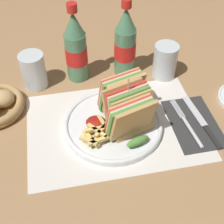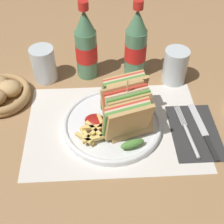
{
  "view_description": "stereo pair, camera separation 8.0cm",
  "coord_description": "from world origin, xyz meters",
  "px_view_note": "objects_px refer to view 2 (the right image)",
  "views": [
    {
      "loc": [
        -0.14,
        -0.53,
        0.61
      ],
      "look_at": [
        -0.03,
        0.02,
        0.04
      ],
      "focal_mm": 50.0,
      "sensor_mm": 36.0,
      "label": 1
    },
    {
      "loc": [
        -0.06,
        -0.54,
        0.61
      ],
      "look_at": [
        -0.03,
        0.02,
        0.04
      ],
      "focal_mm": 50.0,
      "sensor_mm": 36.0,
      "label": 2
    }
  ],
  "objects_px": {
    "fork": "(189,135)",
    "coke_bottle_far": "(136,45)",
    "club_sandwich": "(126,108)",
    "coke_bottle_near": "(86,46)",
    "glass_near": "(175,66)",
    "knife": "(203,131)",
    "bread_basket": "(1,93)",
    "plate_main": "(112,126)",
    "glass_far": "(44,66)"
  },
  "relations": [
    {
      "from": "fork",
      "to": "glass_far",
      "type": "relative_size",
      "value": 1.64
    },
    {
      "from": "coke_bottle_near",
      "to": "plate_main",
      "type": "bearing_deg",
      "value": -74.5
    },
    {
      "from": "club_sandwich",
      "to": "coke_bottle_near",
      "type": "bearing_deg",
      "value": 113.11
    },
    {
      "from": "knife",
      "to": "glass_near",
      "type": "xyz_separation_m",
      "value": [
        -0.04,
        0.21,
        0.05
      ]
    },
    {
      "from": "club_sandwich",
      "to": "coke_bottle_far",
      "type": "relative_size",
      "value": 0.88
    },
    {
      "from": "plate_main",
      "to": "bread_basket",
      "type": "xyz_separation_m",
      "value": [
        -0.31,
        0.13,
        0.01
      ]
    },
    {
      "from": "knife",
      "to": "coke_bottle_far",
      "type": "height_order",
      "value": "coke_bottle_far"
    },
    {
      "from": "knife",
      "to": "glass_far",
      "type": "height_order",
      "value": "glass_far"
    },
    {
      "from": "coke_bottle_near",
      "to": "coke_bottle_far",
      "type": "xyz_separation_m",
      "value": [
        0.14,
        -0.0,
        0.0
      ]
    },
    {
      "from": "plate_main",
      "to": "coke_bottle_near",
      "type": "height_order",
      "value": "coke_bottle_near"
    },
    {
      "from": "knife",
      "to": "bread_basket",
      "type": "bearing_deg",
      "value": 158.16
    },
    {
      "from": "coke_bottle_near",
      "to": "glass_near",
      "type": "xyz_separation_m",
      "value": [
        0.26,
        -0.04,
        -0.05
      ]
    },
    {
      "from": "fork",
      "to": "knife",
      "type": "xyz_separation_m",
      "value": [
        0.04,
        0.01,
        -0.0
      ]
    },
    {
      "from": "fork",
      "to": "glass_near",
      "type": "height_order",
      "value": "glass_near"
    },
    {
      "from": "plate_main",
      "to": "glass_near",
      "type": "xyz_separation_m",
      "value": [
        0.19,
        0.18,
        0.04
      ]
    },
    {
      "from": "club_sandwich",
      "to": "coke_bottle_far",
      "type": "distance_m",
      "value": 0.23
    },
    {
      "from": "fork",
      "to": "bread_basket",
      "type": "distance_m",
      "value": 0.53
    },
    {
      "from": "club_sandwich",
      "to": "glass_near",
      "type": "xyz_separation_m",
      "value": [
        0.16,
        0.18,
        -0.02
      ]
    },
    {
      "from": "coke_bottle_near",
      "to": "glass_far",
      "type": "xyz_separation_m",
      "value": [
        -0.13,
        -0.01,
        -0.06
      ]
    },
    {
      "from": "fork",
      "to": "coke_bottle_near",
      "type": "xyz_separation_m",
      "value": [
        -0.26,
        0.27,
        0.09
      ]
    },
    {
      "from": "fork",
      "to": "coke_bottle_far",
      "type": "height_order",
      "value": "coke_bottle_far"
    },
    {
      "from": "club_sandwich",
      "to": "bread_basket",
      "type": "xyz_separation_m",
      "value": [
        -0.34,
        0.13,
        -0.05
      ]
    },
    {
      "from": "glass_far",
      "to": "bread_basket",
      "type": "height_order",
      "value": "glass_far"
    },
    {
      "from": "coke_bottle_near",
      "to": "bread_basket",
      "type": "xyz_separation_m",
      "value": [
        -0.24,
        -0.1,
        -0.08
      ]
    },
    {
      "from": "glass_far",
      "to": "bread_basket",
      "type": "bearing_deg",
      "value": -143.39
    },
    {
      "from": "knife",
      "to": "coke_bottle_near",
      "type": "relative_size",
      "value": 0.81
    },
    {
      "from": "knife",
      "to": "coke_bottle_near",
      "type": "bearing_deg",
      "value": 133.26
    },
    {
      "from": "knife",
      "to": "fork",
      "type": "bearing_deg",
      "value": -166.34
    },
    {
      "from": "club_sandwich",
      "to": "coke_bottle_near",
      "type": "height_order",
      "value": "coke_bottle_near"
    },
    {
      "from": "bread_basket",
      "to": "glass_near",
      "type": "bearing_deg",
      "value": 6.41
    },
    {
      "from": "coke_bottle_near",
      "to": "glass_far",
      "type": "distance_m",
      "value": 0.14
    },
    {
      "from": "coke_bottle_near",
      "to": "coke_bottle_far",
      "type": "relative_size",
      "value": 1.0
    },
    {
      "from": "bread_basket",
      "to": "knife",
      "type": "bearing_deg",
      "value": -16.07
    },
    {
      "from": "plate_main",
      "to": "fork",
      "type": "distance_m",
      "value": 0.2
    },
    {
      "from": "plate_main",
      "to": "bread_basket",
      "type": "distance_m",
      "value": 0.33
    },
    {
      "from": "plate_main",
      "to": "glass_far",
      "type": "bearing_deg",
      "value": 131.71
    },
    {
      "from": "plate_main",
      "to": "knife",
      "type": "height_order",
      "value": "plate_main"
    },
    {
      "from": "plate_main",
      "to": "fork",
      "type": "height_order",
      "value": "plate_main"
    },
    {
      "from": "plate_main",
      "to": "glass_far",
      "type": "distance_m",
      "value": 0.29
    },
    {
      "from": "knife",
      "to": "coke_bottle_far",
      "type": "distance_m",
      "value": 0.31
    },
    {
      "from": "glass_far",
      "to": "bread_basket",
      "type": "relative_size",
      "value": 0.64
    },
    {
      "from": "club_sandwich",
      "to": "glass_far",
      "type": "bearing_deg",
      "value": 136.6
    },
    {
      "from": "knife",
      "to": "plate_main",
      "type": "bearing_deg",
      "value": 167.44
    },
    {
      "from": "coke_bottle_near",
      "to": "knife",
      "type": "bearing_deg",
      "value": -40.97
    },
    {
      "from": "plate_main",
      "to": "club_sandwich",
      "type": "height_order",
      "value": "club_sandwich"
    },
    {
      "from": "coke_bottle_near",
      "to": "glass_near",
      "type": "bearing_deg",
      "value": -9.87
    },
    {
      "from": "club_sandwich",
      "to": "bread_basket",
      "type": "relative_size",
      "value": 1.25
    },
    {
      "from": "fork",
      "to": "coke_bottle_far",
      "type": "relative_size",
      "value": 0.73
    },
    {
      "from": "fork",
      "to": "glass_far",
      "type": "xyz_separation_m",
      "value": [
        -0.38,
        0.26,
        0.04
      ]
    },
    {
      "from": "coke_bottle_near",
      "to": "coke_bottle_far",
      "type": "height_order",
      "value": "same"
    }
  ]
}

